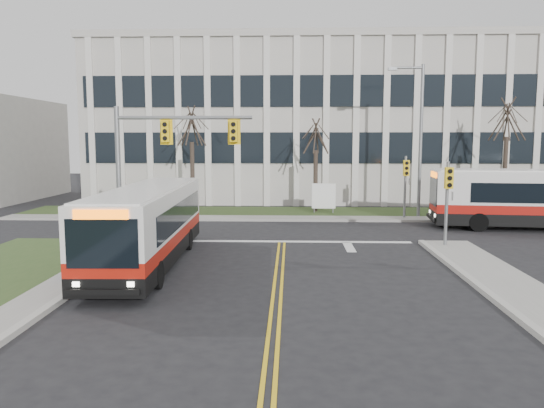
% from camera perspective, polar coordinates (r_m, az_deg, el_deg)
% --- Properties ---
extents(ground, '(120.00, 120.00, 0.00)m').
position_cam_1_polar(ground, '(16.85, 0.59, -9.33)').
color(ground, black).
rests_on(ground, ground).
extents(sidewalk_cross, '(44.00, 1.60, 0.14)m').
position_cam_1_polar(sidewalk_cross, '(32.05, 10.28, -1.59)').
color(sidewalk_cross, '#9E9B93').
rests_on(sidewalk_cross, ground).
extents(building_lawn, '(44.00, 5.00, 0.12)m').
position_cam_1_polar(building_lawn, '(34.80, 9.63, -0.94)').
color(building_lawn, '#324A1F').
rests_on(building_lawn, ground).
extents(office_building, '(40.00, 16.00, 12.00)m').
position_cam_1_polar(office_building, '(46.43, 7.82, 8.35)').
color(office_building, beige).
rests_on(office_building, ground).
extents(mast_arm_signal, '(6.11, 0.38, 6.20)m').
position_cam_1_polar(mast_arm_signal, '(24.12, -12.47, 5.63)').
color(mast_arm_signal, slate).
rests_on(mast_arm_signal, ground).
extents(signal_pole_near, '(0.34, 0.39, 3.80)m').
position_cam_1_polar(signal_pole_near, '(24.16, 18.38, 1.27)').
color(signal_pole_near, slate).
rests_on(signal_pole_near, ground).
extents(signal_pole_far, '(0.34, 0.39, 3.80)m').
position_cam_1_polar(signal_pole_far, '(32.38, 14.18, 2.73)').
color(signal_pole_far, slate).
rests_on(signal_pole_far, ground).
extents(streetlight, '(2.15, 0.25, 9.20)m').
position_cam_1_polar(streetlight, '(33.27, 15.44, 7.43)').
color(streetlight, slate).
rests_on(streetlight, ground).
extents(directory_sign, '(1.50, 0.12, 2.00)m').
position_cam_1_polar(directory_sign, '(33.93, 5.58, 0.82)').
color(directory_sign, slate).
rests_on(directory_sign, ground).
extents(tree_left, '(1.80, 1.80, 7.70)m').
position_cam_1_polar(tree_left, '(34.79, -8.64, 8.09)').
color(tree_left, '#42352B').
rests_on(tree_left, ground).
extents(tree_mid, '(1.80, 1.80, 6.82)m').
position_cam_1_polar(tree_mid, '(34.42, 4.75, 7.10)').
color(tree_mid, '#42352B').
rests_on(tree_mid, ground).
extents(tree_right, '(1.80, 1.80, 8.25)m').
position_cam_1_polar(tree_right, '(36.81, 23.98, 8.12)').
color(tree_right, '#42352B').
rests_on(tree_right, ground).
extents(bus_main, '(2.70, 10.89, 2.88)m').
position_cam_1_polar(bus_main, '(20.65, -13.17, -2.41)').
color(bus_main, silver).
rests_on(bus_main, ground).
extents(newspaper_box_blue, '(0.60, 0.57, 0.95)m').
position_cam_1_polar(newspaper_box_blue, '(19.05, -20.37, -6.39)').
color(newspaper_box_blue, navy).
rests_on(newspaper_box_blue, ground).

